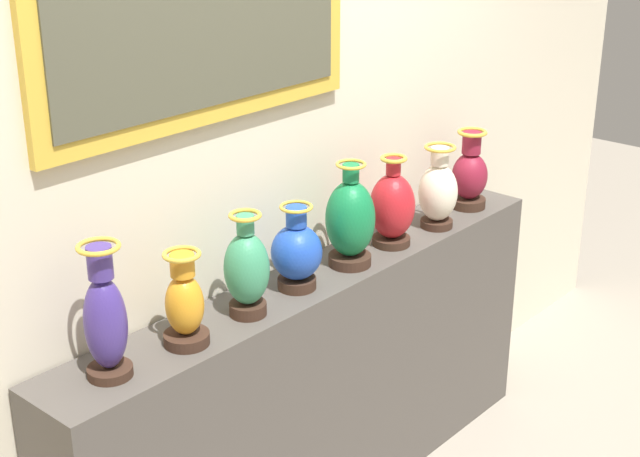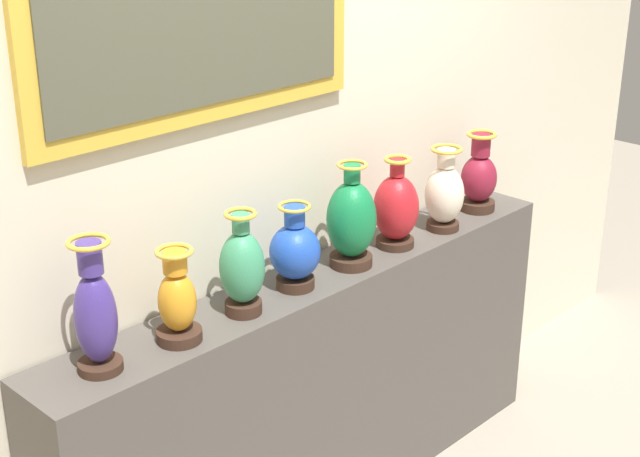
{
  "view_description": "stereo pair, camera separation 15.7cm",
  "coord_description": "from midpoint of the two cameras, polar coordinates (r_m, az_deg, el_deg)",
  "views": [
    {
      "loc": [
        -2.34,
        -2.06,
        2.44
      ],
      "look_at": [
        0.0,
        0.0,
        1.19
      ],
      "focal_mm": 52.89,
      "sensor_mm": 36.0,
      "label": 1
    },
    {
      "loc": [
        -2.23,
        -2.17,
        2.44
      ],
      "look_at": [
        0.0,
        0.0,
        1.19
      ],
      "focal_mm": 52.89,
      "sensor_mm": 36.0,
      "label": 2
    }
  ],
  "objects": [
    {
      "name": "vase_burgundy",
      "position": [
        4.05,
        7.95,
        3.22
      ],
      "size": [
        0.15,
        0.15,
        0.34
      ],
      "color": "#382319",
      "rests_on": "display_shelf"
    },
    {
      "name": "display_shelf",
      "position": [
        3.67,
        -1.25,
        -9.94
      ],
      "size": [
        2.36,
        0.3,
        1.01
      ],
      "primitive_type": "cube",
      "color": "#4C4742",
      "rests_on": "ground_plane"
    },
    {
      "name": "vase_amber",
      "position": [
        2.94,
        -9.72,
        -4.58
      ],
      "size": [
        0.14,
        0.14,
        0.31
      ],
      "color": "#382319",
      "rests_on": "display_shelf"
    },
    {
      "name": "vase_jade",
      "position": [
        3.09,
        -5.91,
        -2.53
      ],
      "size": [
        0.15,
        0.15,
        0.36
      ],
      "color": "#382319",
      "rests_on": "display_shelf"
    },
    {
      "name": "vase_indigo",
      "position": [
        2.79,
        -14.45,
        -5.37
      ],
      "size": [
        0.13,
        0.13,
        0.42
      ],
      "color": "#382319",
      "rests_on": "display_shelf"
    },
    {
      "name": "vase_ivory",
      "position": [
        3.82,
        5.99,
        2.23
      ],
      "size": [
        0.16,
        0.16,
        0.35
      ],
      "color": "#382319",
      "rests_on": "display_shelf"
    },
    {
      "name": "vase_emerald",
      "position": [
        3.44,
        0.53,
        0.46
      ],
      "size": [
        0.18,
        0.18,
        0.4
      ],
      "color": "#382319",
      "rests_on": "display_shelf"
    },
    {
      "name": "vase_sapphire",
      "position": [
        3.27,
        -2.8,
        -1.47
      ],
      "size": [
        0.18,
        0.18,
        0.31
      ],
      "color": "#382319",
      "rests_on": "display_shelf"
    },
    {
      "name": "vase_crimson",
      "position": [
        3.63,
        3.16,
        1.3
      ],
      "size": [
        0.18,
        0.18,
        0.36
      ],
      "color": "#382319",
      "rests_on": "display_shelf"
    },
    {
      "name": "back_wall",
      "position": [
        3.42,
        -4.06,
        4.18
      ],
      "size": [
        5.01,
        0.14,
        2.78
      ],
      "color": "beige",
      "rests_on": "ground_plane"
    }
  ]
}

